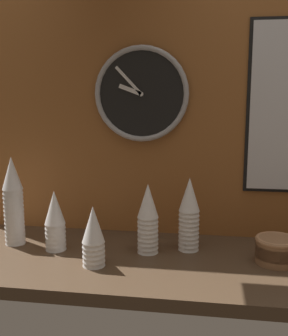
{
  "coord_description": "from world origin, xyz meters",
  "views": [
    {
      "loc": [
        0.11,
        -1.31,
        0.54
      ],
      "look_at": [
        -0.09,
        0.04,
        0.29
      ],
      "focal_mm": 45.0,
      "sensor_mm": 36.0,
      "label": 1
    }
  ],
  "objects": [
    {
      "name": "ground_plane",
      "position": [
        0.0,
        0.0,
        -0.02
      ],
      "size": [
        1.6,
        0.56,
        0.04
      ],
      "primitive_type": "cube",
      "color": "#4C3826"
    },
    {
      "name": "cup_stack_center_left",
      "position": [
        -0.23,
        -0.09,
        0.1
      ],
      "size": [
        0.07,
        0.07,
        0.19
      ],
      "color": "white",
      "rests_on": "ground_plane"
    },
    {
      "name": "cup_stack_far_left",
      "position": [
        -0.57,
        0.05,
        0.16
      ],
      "size": [
        0.07,
        0.07,
        0.32
      ],
      "color": "white",
      "rests_on": "ground_plane"
    },
    {
      "name": "wall_clock",
      "position": [
        -0.13,
        0.23,
        0.53
      ],
      "size": [
        0.35,
        0.03,
        0.35
      ],
      "color": "black"
    },
    {
      "name": "cup_stack_center_right",
      "position": [
        0.06,
        0.09,
        0.13
      ],
      "size": [
        0.07,
        0.07,
        0.26
      ],
      "color": "white",
      "rests_on": "ground_plane"
    },
    {
      "name": "cup_stack_center",
      "position": [
        -0.08,
        0.04,
        0.12
      ],
      "size": [
        0.07,
        0.07,
        0.24
      ],
      "color": "white",
      "rests_on": "ground_plane"
    },
    {
      "name": "wall_tiled_back",
      "position": [
        0.0,
        0.27,
        0.53
      ],
      "size": [
        1.6,
        0.03,
        1.05
      ],
      "color": "#A3602D",
      "rests_on": "ground_plane"
    },
    {
      "name": "bowl_stack_right",
      "position": [
        0.34,
        0.02,
        0.05
      ],
      "size": [
        0.14,
        0.14,
        0.08
      ],
      "color": "#996B47",
      "rests_on": "ground_plane"
    },
    {
      "name": "cup_stack_left",
      "position": [
        -0.4,
        0.02,
        0.1
      ],
      "size": [
        0.07,
        0.07,
        0.21
      ],
      "color": "white",
      "rests_on": "ground_plane"
    }
  ]
}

